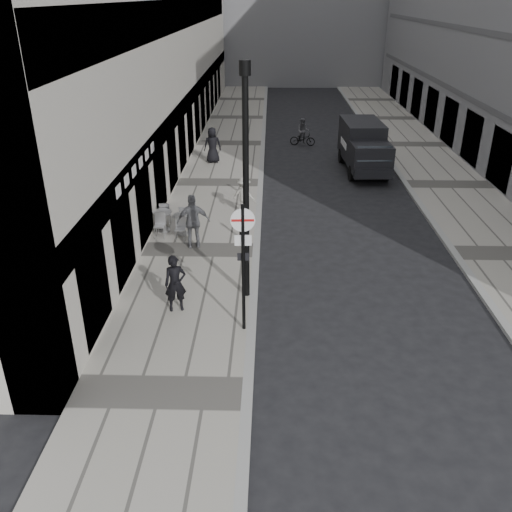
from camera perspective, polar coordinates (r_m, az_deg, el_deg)
The scene contains 16 objects.
ground at distance 10.89m, azimuth -1.56°, elevation -23.92°, with size 120.00×120.00×0.00m, color black.
sidewalk at distance 26.46m, azimuth -3.90°, elevation 7.64°, with size 4.00×60.00×0.12m, color gray.
far_sidewalk at distance 27.69m, azimuth 19.58°, elevation 7.03°, with size 4.00×60.00×0.12m, color gray.
walking_man at distance 15.43m, azimuth -8.48°, elevation -2.89°, with size 0.61×0.40×1.69m, color black.
sign_post at distance 13.73m, azimuth -1.36°, elevation 0.41°, with size 0.62×0.10×3.58m.
lamppost at distance 14.90m, azimuth -1.08°, elevation 8.47°, with size 0.30×0.30×6.72m.
bollard_near at distance 20.01m, azimuth -1.62°, elevation 3.00°, with size 0.11×0.11×0.84m, color black.
bollard_far at distance 24.40m, azimuth -1.03°, elevation 7.40°, with size 0.12×0.12×0.92m, color black.
panel_van at distance 28.84m, azimuth 11.26°, elevation 11.44°, with size 2.10×5.20×2.41m.
cyclist at distance 33.57m, azimuth 4.94°, elevation 12.58°, with size 1.59×0.79×1.64m.
pedestrian_a at distance 19.20m, azimuth -6.61°, elevation 3.63°, with size 1.15×0.48×1.97m, color slate.
pedestrian_b at distance 22.33m, azimuth -1.27°, elevation 6.43°, with size 0.98×0.57×1.52m, color #AEABA1.
pedestrian_c at distance 29.49m, azimuth -4.60°, elevation 11.56°, with size 0.92×0.60×1.87m, color black.
cafe_table_near at distance 20.90m, azimuth -9.79°, elevation 3.82°, with size 0.73×1.65×0.94m.
cafe_table_mid at distance 20.54m, azimuth -7.72°, elevation 3.49°, with size 0.70×1.58×0.90m.
cafe_table_far at distance 21.08m, azimuth -9.70°, elevation 3.85°, with size 0.65×1.46×0.83m.
Camera 1 is at (0.46, -7.01, 8.32)m, focal length 38.00 mm.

